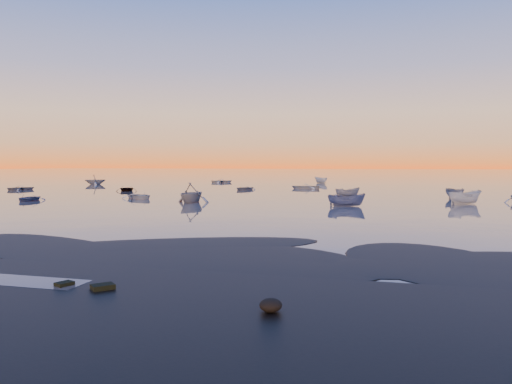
% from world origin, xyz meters
% --- Properties ---
extents(ground, '(600.00, 600.00, 0.00)m').
position_xyz_m(ground, '(0.00, 100.00, 0.00)').
color(ground, '#685D56').
rests_on(ground, ground).
extents(mud_lobes, '(140.00, 6.00, 0.07)m').
position_xyz_m(mud_lobes, '(0.00, -1.00, 0.01)').
color(mud_lobes, black).
rests_on(mud_lobes, ground).
extents(moored_fleet, '(124.00, 58.00, 1.20)m').
position_xyz_m(moored_fleet, '(0.00, 53.00, 0.00)').
color(moored_fleet, '#B8B7B3').
rests_on(moored_fleet, ground).
extents(boat_near_left, '(4.08, 2.64, 0.94)m').
position_xyz_m(boat_near_left, '(-25.21, 24.81, 0.00)').
color(boat_near_left, '#3D4B75').
rests_on(boat_near_left, ground).
extents(boat_near_center, '(3.71, 4.16, 1.37)m').
position_xyz_m(boat_near_center, '(18.90, 32.38, 0.00)').
color(boat_near_center, '#B8B7B3').
rests_on(boat_near_center, ground).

